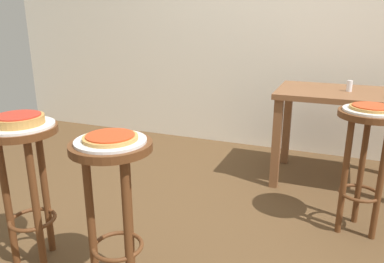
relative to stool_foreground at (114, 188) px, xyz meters
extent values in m
plane|color=brown|center=(0.32, 0.70, -0.53)|extent=(6.00, 6.00, 0.00)
cylinder|color=#5B3319|center=(0.00, 0.00, 0.19)|extent=(0.35, 0.35, 0.03)
cylinder|color=#5B3319|center=(0.00, 0.11, -0.18)|extent=(0.04, 0.04, 0.71)
cylinder|color=#5B3319|center=(-0.09, -0.05, -0.18)|extent=(0.04, 0.04, 0.71)
cylinder|color=#5B3319|center=(0.09, -0.05, -0.18)|extent=(0.04, 0.04, 0.71)
torus|color=#5B3319|center=(0.00, 0.00, -0.29)|extent=(0.24, 0.24, 0.02)
cylinder|color=silver|center=(0.00, 0.00, 0.22)|extent=(0.30, 0.30, 0.01)
cylinder|color=tan|center=(0.00, 0.00, 0.23)|extent=(0.23, 0.23, 0.01)
cylinder|color=red|center=(0.00, 0.00, 0.24)|extent=(0.20, 0.20, 0.01)
cylinder|color=#5B3319|center=(-0.53, 0.03, 0.19)|extent=(0.35, 0.35, 0.03)
cylinder|color=#5B3319|center=(-0.53, 0.14, -0.18)|extent=(0.04, 0.04, 0.71)
cylinder|color=#5B3319|center=(-0.63, -0.02, -0.18)|extent=(0.04, 0.04, 0.71)
cylinder|color=#5B3319|center=(-0.44, -0.02, -0.18)|extent=(0.04, 0.04, 0.71)
torus|color=#5B3319|center=(-0.53, 0.03, -0.29)|extent=(0.24, 0.24, 0.02)
cylinder|color=white|center=(-0.53, 0.03, 0.22)|extent=(0.32, 0.32, 0.01)
cylinder|color=#B78442|center=(-0.53, 0.03, 0.24)|extent=(0.24, 0.24, 0.04)
cylinder|color=red|center=(-0.53, 0.03, 0.27)|extent=(0.21, 0.21, 0.01)
cylinder|color=#5B3319|center=(1.03, 0.99, 0.19)|extent=(0.35, 0.35, 0.03)
cylinder|color=#5B3319|center=(1.03, 1.09, -0.18)|extent=(0.04, 0.04, 0.71)
cylinder|color=#5B3319|center=(0.94, 0.93, -0.18)|extent=(0.04, 0.04, 0.71)
cylinder|color=#5B3319|center=(1.12, 0.93, -0.18)|extent=(0.04, 0.04, 0.71)
torus|color=#5B3319|center=(1.03, 0.99, -0.29)|extent=(0.24, 0.24, 0.02)
cylinder|color=white|center=(1.03, 0.99, 0.22)|extent=(0.30, 0.30, 0.01)
cylinder|color=#B78442|center=(1.03, 0.99, 0.23)|extent=(0.23, 0.23, 0.01)
cylinder|color=red|center=(1.03, 0.99, 0.24)|extent=(0.20, 0.20, 0.01)
cube|color=brown|center=(0.94, 1.68, 0.17)|extent=(1.05, 0.63, 0.04)
cube|color=brown|center=(0.46, 1.42, -0.19)|extent=(0.06, 0.06, 0.68)
cube|color=brown|center=(0.46, 1.95, -0.19)|extent=(0.06, 0.06, 0.68)
cylinder|color=white|center=(0.92, 1.68, 0.23)|extent=(0.04, 0.04, 0.08)
camera|label=1|loc=(0.86, -1.23, 0.71)|focal=34.87mm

